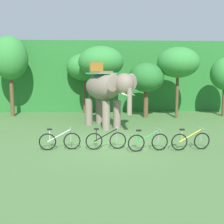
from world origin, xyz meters
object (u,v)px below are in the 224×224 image
object	(u,v)px
elephant	(106,90)
bike_white	(60,141)
tree_center	(10,58)
tree_right	(146,78)
bike_green	(148,142)
bike_yellow	(191,141)
tree_far_left	(178,63)
tree_far_right	(101,62)
bike_black	(106,140)
tree_center_left	(84,68)

from	to	relation	value
elephant	bike_white	distance (m)	5.42
tree_center	elephant	world-z (taller)	tree_center
tree_right	bike_white	xyz separation A→B (m)	(-4.96, -8.03, -2.41)
tree_right	bike_green	world-z (taller)	tree_right
bike_yellow	bike_white	bearing A→B (deg)	177.04
bike_green	tree_far_left	bearing A→B (deg)	66.95
tree_far_right	bike_black	xyz separation A→B (m)	(0.10, -8.14, -3.47)
tree_center	bike_yellow	distance (m)	14.31
tree_right	bike_white	distance (m)	9.75
tree_right	bike_green	size ratio (longest dim) A/B	2.26
elephant	bike_yellow	distance (m)	6.27
tree_far_right	bike_black	size ratio (longest dim) A/B	2.91
bike_white	bike_yellow	xyz separation A→B (m)	(5.42, -0.28, 0.00)
tree_center_left	bike_white	world-z (taller)	tree_center_left
tree_right	bike_black	distance (m)	8.94
bike_black	bike_yellow	xyz separation A→B (m)	(3.51, -0.27, 0.00)
tree_center	bike_white	distance (m)	10.94
tree_center_left	elephant	size ratio (longest dim) A/B	1.15
tree_center	bike_yellow	world-z (taller)	tree_center
tree_right	bike_green	xyz separation A→B (m)	(-1.34, -8.39, -2.41)
tree_center	tree_center_left	distance (m)	5.37
tree_center	tree_right	distance (m)	9.78
tree_far_left	bike_yellow	size ratio (longest dim) A/B	2.88
tree_far_left	elephant	bearing A→B (deg)	-148.08
bike_white	tree_right	bearing A→B (deg)	58.29
tree_far_left	bike_green	distance (m)	9.56
tree_far_right	bike_green	size ratio (longest dim) A/B	2.92
tree_far_left	bike_white	distance (m)	11.14
tree_far_left	bike_green	world-z (taller)	tree_far_left
tree_far_right	tree_right	world-z (taller)	tree_far_right
elephant	bike_white	world-z (taller)	elephant
bike_black	tree_far_right	bearing A→B (deg)	90.73
tree_right	elephant	size ratio (longest dim) A/B	0.96
tree_center_left	elephant	world-z (taller)	tree_center_left
tree_far_right	tree_right	distance (m)	3.33
bike_yellow	tree_right	bearing A→B (deg)	93.16
tree_center	bike_black	xyz separation A→B (m)	(6.57, -9.16, -3.78)
tree_center_left	tree_right	xyz separation A→B (m)	(4.43, -2.34, -0.75)
tree_far_left	bike_black	distance (m)	10.03
tree_center_left	bike_black	world-z (taller)	tree_center_left
tree_center_left	bike_yellow	size ratio (longest dim) A/B	2.70
tree_center_left	bike_black	bearing A→B (deg)	-82.41
tree_far_right	elephant	world-z (taller)	tree_far_right
tree_center_left	elephant	bearing A→B (deg)	-75.16
tree_far_right	tree_far_left	bearing A→B (deg)	-3.11
tree_far_left	elephant	distance (m)	6.20
tree_far_right	bike_white	size ratio (longest dim) A/B	2.91
bike_black	tree_center_left	bearing A→B (deg)	97.59
tree_right	bike_black	size ratio (longest dim) A/B	2.25
tree_center_left	tree_far_right	bearing A→B (deg)	-60.39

